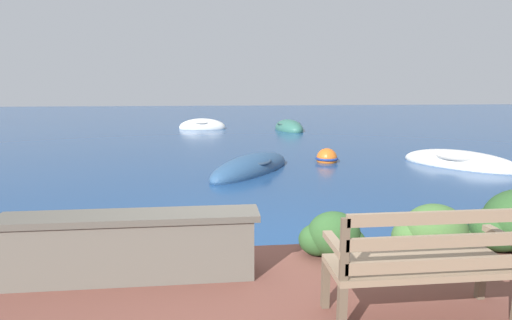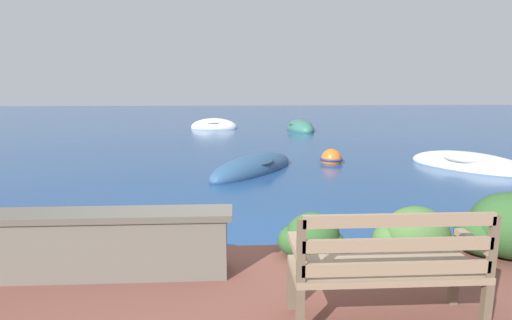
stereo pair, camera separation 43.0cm
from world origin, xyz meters
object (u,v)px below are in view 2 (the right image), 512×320
at_px(park_bench, 388,265).
at_px(rowboat_mid, 468,165).
at_px(rowboat_outer, 214,127).
at_px(mooring_buoy, 331,159).
at_px(rowboat_nearest, 253,169).
at_px(rowboat_far, 300,129).

xyz_separation_m(park_bench, rowboat_mid, (4.72, 6.85, -0.64)).
bearing_deg(rowboat_outer, mooring_buoy, 114.19).
height_order(park_bench, rowboat_nearest, park_bench).
height_order(rowboat_mid, rowboat_outer, rowboat_outer).
height_order(rowboat_far, rowboat_outer, rowboat_outer).
distance_m(rowboat_nearest, mooring_buoy, 2.37).
bearing_deg(mooring_buoy, park_bench, -100.73).
distance_m(rowboat_far, mooring_buoy, 8.13).
bearing_deg(rowboat_nearest, rowboat_far, 19.68).
bearing_deg(rowboat_outer, rowboat_nearest, 100.88).
relative_size(rowboat_nearest, rowboat_outer, 1.36).
height_order(rowboat_nearest, rowboat_mid, rowboat_nearest).
xyz_separation_m(park_bench, mooring_buoy, (1.45, 7.67, -0.61)).
bearing_deg(mooring_buoy, rowboat_mid, -14.14).
height_order(park_bench, rowboat_far, park_bench).
distance_m(park_bench, rowboat_outer, 16.96).
bearing_deg(rowboat_mid, mooring_buoy, -140.96).
distance_m(park_bench, mooring_buoy, 7.83).
distance_m(rowboat_nearest, rowboat_outer, 10.25).
relative_size(rowboat_far, rowboat_outer, 1.16).
relative_size(rowboat_outer, mooring_buoy, 3.73).
distance_m(rowboat_nearest, rowboat_mid, 5.41).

